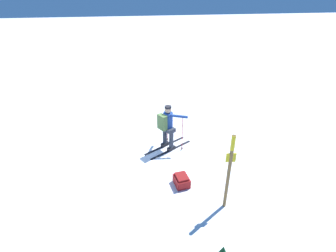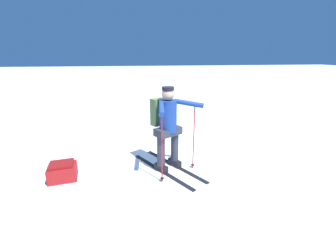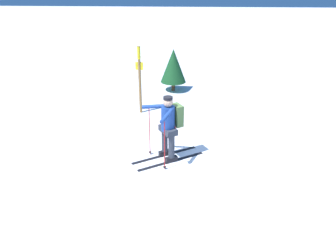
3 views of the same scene
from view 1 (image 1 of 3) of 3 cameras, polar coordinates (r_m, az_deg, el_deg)
ground_plane at (r=9.19m, az=-4.17°, el=-5.22°), size 80.00×80.00×0.00m
skier at (r=8.77m, az=-0.15°, el=0.18°), size 1.74×1.31×1.62m
dropped_backpack at (r=7.67m, az=2.96°, el=-11.75°), size 0.46×0.53×0.32m
trail_marker at (r=6.50m, az=13.25°, el=-8.73°), size 0.24×0.10×2.15m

